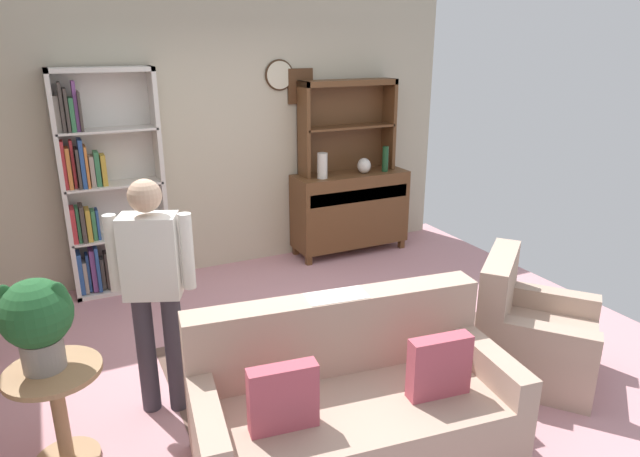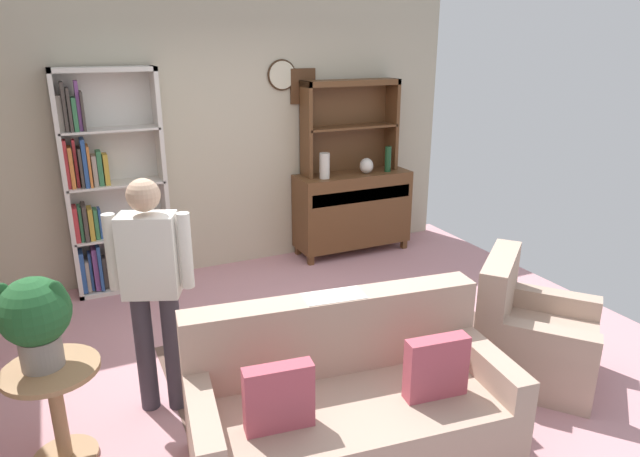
% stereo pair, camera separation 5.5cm
% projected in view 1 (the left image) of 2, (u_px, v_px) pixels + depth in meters
% --- Properties ---
extents(ground_plane, '(5.40, 4.60, 0.02)m').
position_uv_depth(ground_plane, '(320.00, 353.00, 4.41)').
color(ground_plane, '#C68C93').
extents(wall_back, '(5.00, 0.09, 2.80)m').
position_uv_depth(wall_back, '(229.00, 134.00, 5.78)').
color(wall_back, '#BCB299').
rests_on(wall_back, ground_plane).
extents(area_rug, '(2.72, 1.84, 0.01)m').
position_uv_depth(area_rug, '(361.00, 365.00, 4.24)').
color(area_rug, brown).
rests_on(area_rug, ground_plane).
extents(bookshelf, '(0.90, 0.30, 2.10)m').
position_uv_depth(bookshelf, '(103.00, 189.00, 5.20)').
color(bookshelf, silver).
rests_on(bookshelf, ground_plane).
extents(sideboard, '(1.30, 0.45, 0.92)m').
position_uv_depth(sideboard, '(350.00, 209.00, 6.37)').
color(sideboard, brown).
rests_on(sideboard, ground_plane).
extents(sideboard_hutch, '(1.10, 0.26, 1.00)m').
position_uv_depth(sideboard_hutch, '(347.00, 114.00, 6.12)').
color(sideboard_hutch, brown).
rests_on(sideboard_hutch, sideboard).
extents(vase_tall, '(0.11, 0.11, 0.27)m').
position_uv_depth(vase_tall, '(322.00, 166.00, 5.96)').
color(vase_tall, beige).
rests_on(vase_tall, sideboard).
extents(vase_round, '(0.15, 0.15, 0.17)m').
position_uv_depth(vase_round, '(364.00, 166.00, 6.20)').
color(vase_round, beige).
rests_on(vase_round, sideboard).
extents(bottle_wine, '(0.07, 0.07, 0.28)m').
position_uv_depth(bottle_wine, '(385.00, 159.00, 6.28)').
color(bottle_wine, '#194223').
rests_on(bottle_wine, sideboard).
extents(couch_floral, '(1.89, 1.07, 0.90)m').
position_uv_depth(couch_floral, '(352.00, 408.00, 3.24)').
color(couch_floral, tan).
rests_on(couch_floral, ground_plane).
extents(armchair_floral, '(1.07, 1.08, 0.88)m').
position_uv_depth(armchair_floral, '(530.00, 337.00, 4.06)').
color(armchair_floral, tan).
rests_on(armchair_floral, ground_plane).
extents(plant_stand, '(0.52, 0.52, 0.62)m').
position_uv_depth(plant_stand, '(59.00, 406.00, 3.15)').
color(plant_stand, '#A87F56').
rests_on(plant_stand, ground_plane).
extents(potted_plant_large, '(0.38, 0.38, 0.52)m').
position_uv_depth(potted_plant_large, '(37.00, 318.00, 2.99)').
color(potted_plant_large, gray).
rests_on(potted_plant_large, plant_stand).
extents(person_reading, '(0.51, 0.31, 1.56)m').
position_uv_depth(person_reading, '(153.00, 282.00, 3.47)').
color(person_reading, '#38333D').
rests_on(person_reading, ground_plane).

